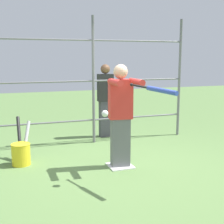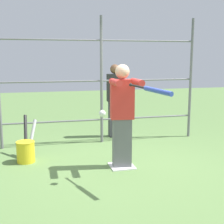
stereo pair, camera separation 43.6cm
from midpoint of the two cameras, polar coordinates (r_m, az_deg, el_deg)
The scene contains 8 objects.
ground_plane at distance 5.33m, azimuth 4.18°, elevation -9.96°, with size 24.00×24.00×0.00m, color #608447.
home_plate at distance 5.32m, azimuth 4.18°, elevation -9.86°, with size 0.40×0.40×0.02m.
fence_backstop at distance 6.56m, azimuth -0.03°, elevation 5.73°, with size 4.18×0.06×2.65m.
batter at distance 5.07m, azimuth 4.37°, elevation -0.19°, with size 0.44×0.61×1.71m.
baseball_bat_swinging at distance 4.20m, azimuth 10.70°, elevation 3.93°, with size 0.33×0.86×0.11m.
softball_in_flight at distance 4.39m, azimuth 1.06°, elevation -0.29°, with size 0.10×0.10×0.10m.
bat_bucket at distance 5.65m, azimuth -13.33°, elevation -6.74°, with size 0.38×0.79×0.74m.
bystander_behind_fence at distance 7.11m, azimuth 2.27°, elevation 2.30°, with size 0.34×0.21×1.66m.
Camera 2 is at (1.37, 4.82, 1.82)m, focal length 50.00 mm.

